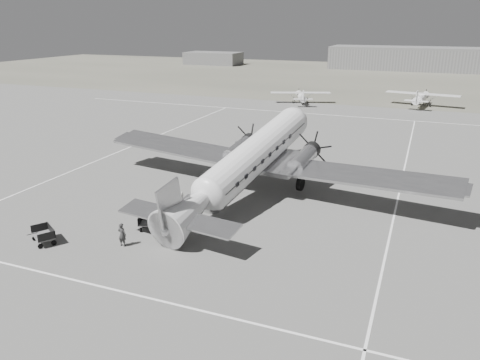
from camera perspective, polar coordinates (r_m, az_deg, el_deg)
name	(u,v)px	position (r m, az deg, el deg)	size (l,w,h in m)	color
ground	(234,204)	(37.23, -0.68, -2.96)	(260.00, 260.00, 0.00)	slate
taxi_line_near	(134,295)	(26.21, -12.74, -13.46)	(60.00, 0.15, 0.01)	white
taxi_line_right	(392,227)	(34.82, 17.99, -5.51)	(0.15, 80.00, 0.01)	white
taxi_line_left	(120,151)	(54.08, -14.44, 3.42)	(0.15, 60.00, 0.01)	white
taxi_line_horizon	(333,115)	(74.45, 11.23, 7.76)	(90.00, 0.15, 0.01)	white
grass_infield	(374,78)	(128.39, 16.05, 11.91)	(260.00, 90.00, 0.01)	#6A6859
hangar_main	(402,58)	(152.54, 19.17, 13.84)	(42.00, 14.00, 6.60)	slate
shed_secondary	(213,58)	(162.44, -3.27, 14.59)	(18.00, 10.00, 4.00)	slate
dc3_airliner	(249,162)	(37.50, 1.13, 2.16)	(32.12, 22.28, 6.12)	#B7B7B9
light_plane_left	(301,97)	(84.39, 7.40, 9.99)	(10.64, 8.63, 2.21)	silver
light_plane_right	(421,99)	(86.31, 21.24, 9.18)	(12.13, 9.84, 2.52)	silver
baggage_cart_near	(152,223)	(33.16, -10.72, -5.19)	(1.78, 1.26, 1.00)	slate
baggage_cart_far	(44,235)	(33.30, -22.83, -6.25)	(1.88, 1.33, 1.06)	slate
ground_crew	(122,235)	(31.15, -14.18, -6.47)	(0.58, 0.38, 1.60)	#2B2B2B
ramp_agent	(167,211)	(34.24, -8.91, -3.80)	(0.75, 0.58, 1.54)	silver
passenger	(181,203)	(35.42, -7.23, -2.75)	(0.86, 0.56, 1.76)	#BCBCB9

